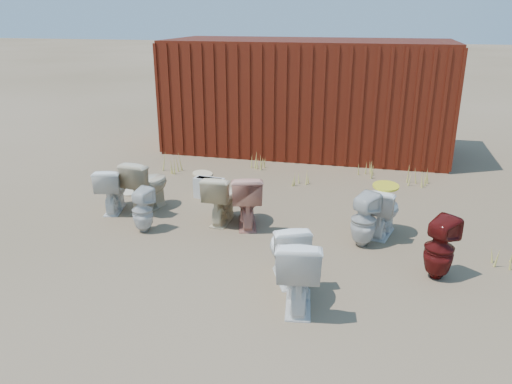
% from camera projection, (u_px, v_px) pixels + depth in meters
% --- Properties ---
extents(ground, '(100.00, 100.00, 0.00)m').
position_uv_depth(ground, '(245.00, 245.00, 6.67)').
color(ground, brown).
rests_on(ground, ground).
extents(shipping_container, '(6.00, 2.40, 2.40)m').
position_uv_depth(shipping_container, '(306.00, 96.00, 11.01)').
color(shipping_container, '#4C0F0C').
rests_on(shipping_container, ground).
extents(toilet_front_a, '(0.55, 0.77, 0.71)m').
position_uv_depth(toilet_front_a, '(113.00, 189.00, 7.74)').
color(toilet_front_a, white).
rests_on(toilet_front_a, ground).
extents(toilet_front_pink, '(0.65, 0.87, 0.79)m').
position_uv_depth(toilet_front_pink, '(247.00, 199.00, 7.19)').
color(toilet_front_pink, tan).
rests_on(toilet_front_pink, ground).
extents(toilet_front_c, '(0.67, 0.83, 0.74)m').
position_uv_depth(toilet_front_c, '(287.00, 250.00, 5.71)').
color(toilet_front_c, white).
rests_on(toilet_front_c, ground).
extents(toilet_front_maroon, '(0.48, 0.48, 0.75)m').
position_uv_depth(toilet_front_maroon, '(439.00, 248.00, 5.73)').
color(toilet_front_maroon, '#56100E').
rests_on(toilet_front_maroon, ground).
extents(toilet_front_e, '(0.58, 0.87, 0.83)m').
position_uv_depth(toilet_front_e, '(298.00, 270.00, 5.17)').
color(toilet_front_e, white).
rests_on(toilet_front_e, ground).
extents(toilet_back_a, '(0.35, 0.36, 0.64)m').
position_uv_depth(toilet_back_a, '(143.00, 210.00, 7.00)').
color(toilet_back_a, silver).
rests_on(toilet_back_a, ground).
extents(toilet_back_beige_left, '(0.59, 0.87, 0.82)m').
position_uv_depth(toilet_back_beige_left, '(147.00, 185.00, 7.77)').
color(toilet_back_beige_left, beige).
rests_on(toilet_back_beige_left, ground).
extents(toilet_back_beige_right, '(0.42, 0.73, 0.74)m').
position_uv_depth(toilet_back_beige_right, '(221.00, 198.00, 7.32)').
color(toilet_back_beige_right, beige).
rests_on(toilet_back_beige_right, ground).
extents(toilet_back_yellowlid, '(0.55, 0.76, 0.70)m').
position_uv_depth(toilet_back_yellowlid, '(384.00, 211.00, 6.89)').
color(toilet_back_yellowlid, white).
rests_on(toilet_back_yellowlid, ground).
extents(toilet_back_e, '(0.46, 0.46, 0.73)m').
position_uv_depth(toilet_back_e, '(364.00, 220.00, 6.54)').
color(toilet_back_e, silver).
rests_on(toilet_back_e, ground).
extents(yellow_lid, '(0.36, 0.45, 0.02)m').
position_uv_depth(yellow_lid, '(386.00, 186.00, 6.77)').
color(yellow_lid, yellow).
rests_on(yellow_lid, toilet_back_yellowlid).
extents(loose_tank, '(0.52, 0.26, 0.35)m').
position_uv_depth(loose_tank, '(209.00, 188.00, 8.32)').
color(loose_tank, silver).
rests_on(loose_tank, ground).
extents(loose_lid_near, '(0.48, 0.56, 0.02)m').
position_uv_depth(loose_lid_near, '(131.00, 191.00, 8.67)').
color(loose_lid_near, beige).
rests_on(loose_lid_near, ground).
extents(loose_lid_far, '(0.59, 0.58, 0.02)m').
position_uv_depth(loose_lid_far, '(203.00, 174.00, 9.61)').
color(loose_lid_far, beige).
rests_on(loose_lid_far, ground).
extents(weed_clump_a, '(0.36, 0.36, 0.34)m').
position_uv_depth(weed_clump_a, '(171.00, 163.00, 9.71)').
color(weed_clump_a, gold).
rests_on(weed_clump_a, ground).
extents(weed_clump_b, '(0.32, 0.32, 0.24)m').
position_uv_depth(weed_clump_b, '(300.00, 178.00, 9.00)').
color(weed_clump_b, gold).
rests_on(weed_clump_b, ground).
extents(weed_clump_c, '(0.36, 0.36, 0.32)m').
position_uv_depth(weed_clump_c, '(418.00, 177.00, 8.94)').
color(weed_clump_c, gold).
rests_on(weed_clump_c, ground).
extents(weed_clump_d, '(0.30, 0.30, 0.29)m').
position_uv_depth(weed_clump_d, '(259.00, 161.00, 9.97)').
color(weed_clump_d, gold).
rests_on(weed_clump_d, ground).
extents(weed_clump_e, '(0.34, 0.34, 0.26)m').
position_uv_depth(weed_clump_e, '(364.00, 169.00, 9.48)').
color(weed_clump_e, gold).
rests_on(weed_clump_e, ground).
extents(weed_clump_f, '(0.28, 0.28, 0.27)m').
position_uv_depth(weed_clump_f, '(505.00, 256.00, 6.08)').
color(weed_clump_f, gold).
rests_on(weed_clump_f, ground).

